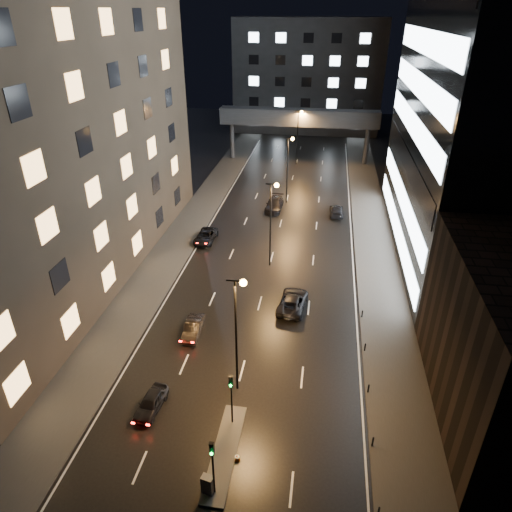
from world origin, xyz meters
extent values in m
plane|color=black|center=(0.00, 40.00, 0.00)|extent=(160.00, 160.00, 0.00)
cube|color=#383533|center=(-12.50, 35.00, 0.07)|extent=(5.00, 110.00, 0.15)
cube|color=#383533|center=(12.50, 35.00, 0.07)|extent=(5.00, 110.00, 0.15)
cube|color=#2D2319|center=(-22.50, 24.00, 20.00)|extent=(15.00, 48.00, 40.00)
cube|color=#333335|center=(0.00, 98.00, 12.50)|extent=(34.00, 14.00, 25.00)
cube|color=#333335|center=(0.00, 70.00, 8.50)|extent=(30.00, 3.00, 3.00)
cylinder|color=#333335|center=(-13.00, 70.00, 3.50)|extent=(0.80, 0.80, 7.00)
cylinder|color=#333335|center=(13.00, 70.00, 3.50)|extent=(0.80, 0.80, 7.00)
cube|color=#383533|center=(0.30, 2.00, 0.07)|extent=(1.60, 8.00, 0.15)
cylinder|color=black|center=(0.30, 4.50, 1.90)|extent=(0.12, 0.12, 3.50)
cube|color=black|center=(0.30, 4.50, 4.10)|extent=(0.28, 0.22, 0.90)
sphere|color=#0CFF33|center=(0.30, 4.36, 3.82)|extent=(0.18, 0.18, 0.18)
cylinder|color=black|center=(0.30, -1.00, 1.90)|extent=(0.12, 0.12, 3.50)
cube|color=black|center=(0.30, -1.00, 4.10)|extent=(0.28, 0.22, 0.90)
sphere|color=#0CFF33|center=(0.30, -1.14, 3.82)|extent=(0.18, 0.18, 0.18)
cylinder|color=black|center=(10.20, -1.00, 0.45)|extent=(0.12, 0.12, 0.90)
cylinder|color=black|center=(10.20, 4.00, 0.45)|extent=(0.12, 0.12, 0.90)
cylinder|color=black|center=(10.20, 9.00, 0.45)|extent=(0.12, 0.12, 0.90)
cylinder|color=black|center=(10.20, 14.00, 0.45)|extent=(0.12, 0.12, 0.90)
cylinder|color=black|center=(10.20, 19.00, 0.45)|extent=(0.12, 0.12, 0.90)
cylinder|color=black|center=(0.00, 8.00, 5.00)|extent=(0.18, 0.18, 10.00)
cylinder|color=black|center=(0.00, 8.00, 10.00)|extent=(1.20, 0.12, 0.12)
sphere|color=#FF9E38|center=(0.60, 8.00, 9.90)|extent=(0.50, 0.50, 0.50)
cylinder|color=black|center=(0.00, 28.00, 5.00)|extent=(0.18, 0.18, 10.00)
cylinder|color=black|center=(0.00, 28.00, 10.00)|extent=(1.20, 0.12, 0.12)
sphere|color=#FF9E38|center=(0.60, 28.00, 9.90)|extent=(0.50, 0.50, 0.50)
cylinder|color=black|center=(0.00, 48.00, 5.00)|extent=(0.18, 0.18, 10.00)
cylinder|color=black|center=(0.00, 48.00, 10.00)|extent=(1.20, 0.12, 0.12)
sphere|color=#FF9E38|center=(0.60, 48.00, 9.90)|extent=(0.50, 0.50, 0.50)
cylinder|color=black|center=(0.00, 68.00, 5.00)|extent=(0.18, 0.18, 10.00)
cylinder|color=black|center=(0.00, 68.00, 10.00)|extent=(1.20, 0.12, 0.12)
sphere|color=#FF9E38|center=(0.60, 68.00, 9.90)|extent=(0.50, 0.50, 0.50)
imported|color=black|center=(-5.98, 4.90, 0.64)|extent=(1.87, 3.88, 1.28)
imported|color=black|center=(-5.35, 14.14, 0.65)|extent=(1.56, 4.02, 1.31)
imported|color=black|center=(-9.00, 32.96, 0.69)|extent=(2.47, 5.03, 1.37)
imported|color=black|center=(-1.50, 44.92, 0.82)|extent=(2.54, 5.72, 1.63)
imported|color=black|center=(3.38, 19.78, 0.76)|extent=(3.11, 5.71, 1.52)
imported|color=black|center=(7.67, 44.26, 0.68)|extent=(1.99, 4.71, 1.36)
cube|color=#48474A|center=(-0.10, -1.06, 0.83)|extent=(0.83, 0.64, 1.36)
cone|color=#FF650D|center=(1.23, 1.54, 0.24)|extent=(0.48, 0.48, 0.48)
camera|label=1|loc=(5.60, -18.27, 26.52)|focal=32.00mm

